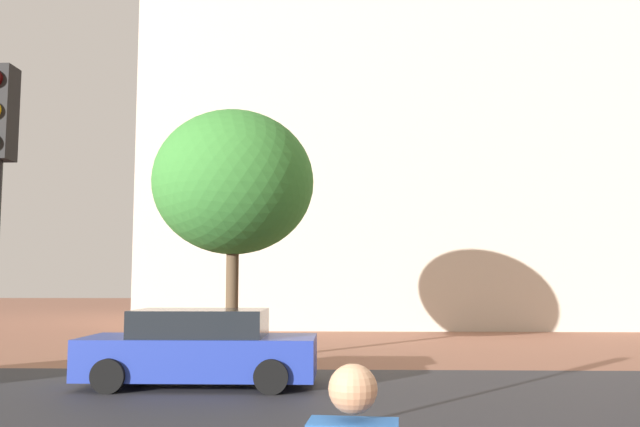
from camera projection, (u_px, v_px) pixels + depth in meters
name	position (u px, v px, depth m)	size (l,w,h in m)	color
ground_plane	(307.00, 397.00, 11.78)	(120.00, 120.00, 0.00)	#93604C
street_asphalt_strip	(304.00, 405.00, 10.97)	(120.00, 8.68, 0.00)	#2D2D33
landmark_building	(405.00, 126.00, 34.22)	(23.94, 14.56, 31.72)	beige
car_blue	(200.00, 349.00, 13.01)	(4.58, 2.00, 1.50)	#23389E
tree_curb_far	(234.00, 183.00, 17.20)	(4.20, 4.20, 6.51)	brown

